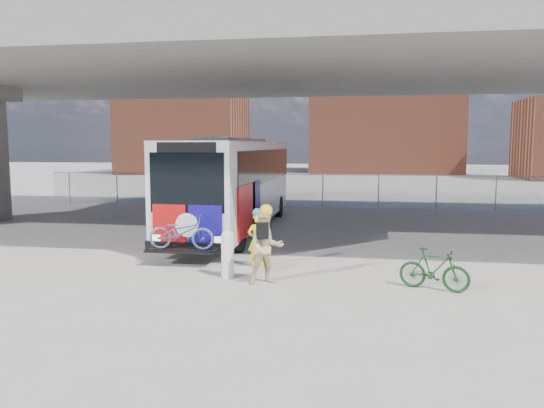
% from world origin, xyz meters
% --- Properties ---
extents(ground, '(160.00, 160.00, 0.00)m').
position_xyz_m(ground, '(0.00, 0.00, 0.00)').
color(ground, '#9E9991').
rests_on(ground, ground).
extents(bus, '(2.67, 12.91, 3.69)m').
position_xyz_m(bus, '(-2.00, 3.77, 2.11)').
color(bus, silver).
rests_on(bus, ground).
extents(overpass, '(40.00, 16.00, 7.95)m').
position_xyz_m(overpass, '(0.00, 4.00, 6.54)').
color(overpass, '#605E59').
rests_on(overpass, ground).
extents(chainlink_fence, '(30.00, 0.06, 30.00)m').
position_xyz_m(chainlink_fence, '(0.00, 12.00, 1.42)').
color(chainlink_fence, gray).
rests_on(chainlink_fence, ground).
extents(brick_buildings, '(54.00, 22.00, 12.00)m').
position_xyz_m(brick_buildings, '(1.23, 48.23, 5.42)').
color(brick_buildings, brown).
rests_on(brick_buildings, ground).
extents(smokestack, '(2.20, 2.20, 25.00)m').
position_xyz_m(smokestack, '(14.00, 55.00, 12.50)').
color(smokestack, brown).
rests_on(smokestack, ground).
extents(bollard, '(0.33, 0.33, 1.25)m').
position_xyz_m(bollard, '(-0.39, -3.86, 0.67)').
color(bollard, silver).
rests_on(bollard, ground).
extents(cyclist_hivis, '(0.66, 0.58, 1.67)m').
position_xyz_m(cyclist_hivis, '(0.13, -2.55, 0.80)').
color(cyclist_hivis, yellow).
rests_on(cyclist_hivis, ground).
extents(cyclist_tan, '(1.09, 1.00, 1.99)m').
position_xyz_m(cyclist_tan, '(0.70, -4.32, 0.94)').
color(cyclist_tan, beige).
rests_on(cyclist_tan, ground).
extents(bike_parked, '(1.72, 1.01, 1.00)m').
position_xyz_m(bike_parked, '(4.72, -4.25, 0.50)').
color(bike_parked, '#143E16').
rests_on(bike_parked, ground).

